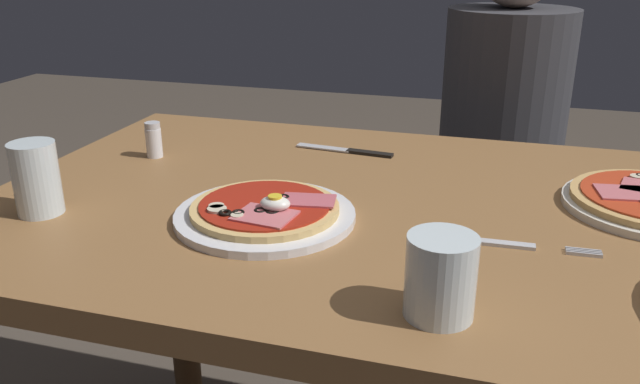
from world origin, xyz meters
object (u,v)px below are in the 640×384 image
Objects in this scene: dining_table at (390,270)px; fork at (529,247)px; knife at (351,151)px; water_glass_near at (37,183)px; diner_person at (497,170)px; water_glass_far at (440,282)px; pizza_foreground at (265,212)px; salt_shaker at (154,140)px.

dining_table is 8.16× the size of fork.
water_glass_near is at bearing -131.83° from knife.
water_glass_far is at bearing 87.64° from diner_person.
water_glass_near is at bearing 55.86° from diner_person.
pizza_foreground is 1.36× the size of knife.
diner_person reaches higher than salt_shaker.
fork is 0.81× the size of knife.
fork is 0.13× the size of diner_person.
dining_table is 11.75× the size of water_glass_near.
water_glass_far is at bearing -10.97° from water_glass_near.
fork is at bearing 6.55° from water_glass_near.
water_glass_far is 0.22m from fork.
fork is (0.10, 0.20, -0.04)m from water_glass_far.
fork is at bearing 64.01° from water_glass_far.
diner_person reaches higher than dining_table.
diner_person reaches higher than pizza_foreground.
water_glass_far reaches higher than knife.
fork is at bearing -46.04° from knife.
salt_shaker is (0.03, 0.29, -0.02)m from water_glass_near.
water_glass_near is at bearing -160.15° from dining_table.
salt_shaker is (-0.48, 0.11, 0.15)m from dining_table.
diner_person is at bearing 87.64° from water_glass_far.
water_glass_near is 0.69× the size of fork.
salt_shaker is at bearing 47.01° from diner_person.
water_glass_near reaches higher than knife.
pizza_foreground is at bearing 145.43° from water_glass_far.
pizza_foreground is at bearing 70.32° from diner_person.
knife is (-0.33, 0.34, 0.00)m from fork.
diner_person reaches higher than water_glass_near.
dining_table is at bearing -12.81° from salt_shaker.
knife is at bearing 133.96° from fork.
dining_table is 1.09× the size of diner_person.
salt_shaker reaches higher than dining_table.
salt_shaker is at bearing 84.92° from water_glass_near.
diner_person is at bearing 55.86° from water_glass_near.
diner_person is (0.65, 0.96, -0.24)m from water_glass_near.
salt_shaker is (-0.35, -0.13, 0.03)m from knife.
knife is 0.64m from diner_person.
diner_person reaches higher than fork.
water_glass_far reaches higher than dining_table.
diner_person is (0.27, 0.54, -0.19)m from knife.
fork is at bearing 93.40° from diner_person.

